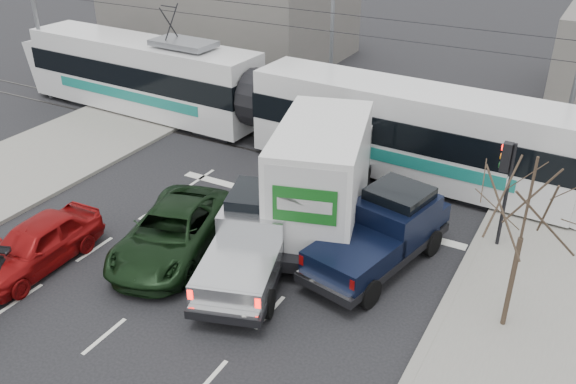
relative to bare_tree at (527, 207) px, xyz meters
The scene contains 13 objects.
ground 8.85m from the bare_tree, 161.79° to the right, with size 120.00×120.00×0.00m, color black.
rails 11.33m from the bare_tree, 135.38° to the left, with size 60.00×1.60×0.03m, color #33302D.
building_left 29.11m from the bare_tree, 137.92° to the left, with size 14.00×10.00×6.00m, color slate.
bare_tree is the anchor object (origin of this frame).
traffic_signal 4.28m from the bare_tree, 105.76° to the left, with size 0.44×0.44×3.60m.
street_lamp_far 17.97m from the bare_tree, 131.12° to the left, with size 2.38×0.25×9.00m.
catenary 10.68m from the bare_tree, 135.38° to the left, with size 60.00×0.20×7.00m.
tram 14.95m from the bare_tree, 147.58° to the left, with size 27.18×3.98×5.53m.
silver_pickup 8.00m from the bare_tree, behind, with size 3.83×6.50×2.24m.
box_truck 7.49m from the bare_tree, 158.55° to the left, with size 4.78×8.32×3.94m.
navy_pickup 5.02m from the bare_tree, 160.98° to the left, with size 3.19×5.88×2.35m.
green_car 10.71m from the bare_tree, behind, with size 2.59×5.61×1.56m, color black.
red_car 14.34m from the bare_tree, 163.50° to the right, with size 1.82×4.53×1.54m, color maroon.
Camera 1 is at (8.70, -11.68, 11.13)m, focal length 38.00 mm.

